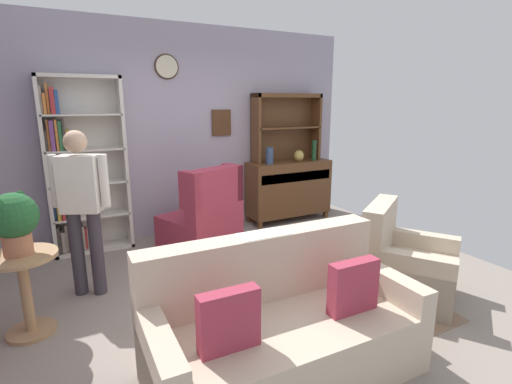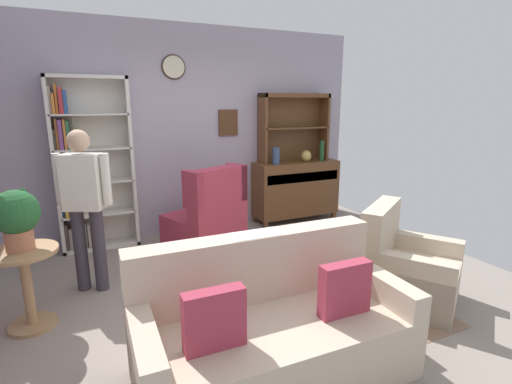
# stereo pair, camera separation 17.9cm
# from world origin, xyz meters

# --- Properties ---
(ground_plane) EXTENTS (5.40, 4.60, 0.02)m
(ground_plane) POSITION_xyz_m (0.00, 0.00, -0.01)
(ground_plane) COLOR gray
(wall_back) EXTENTS (5.00, 0.09, 2.80)m
(wall_back) POSITION_xyz_m (0.00, 2.13, 1.41)
(wall_back) COLOR #A399AD
(wall_back) RESTS_ON ground_plane
(area_rug) EXTENTS (2.32, 1.96, 0.01)m
(area_rug) POSITION_xyz_m (0.20, -0.30, 0.00)
(area_rug) COLOR #846651
(area_rug) RESTS_ON ground_plane
(bookshelf) EXTENTS (0.90, 0.30, 2.10)m
(bookshelf) POSITION_xyz_m (-1.35, 1.94, 1.02)
(bookshelf) COLOR silver
(bookshelf) RESTS_ON ground_plane
(sideboard) EXTENTS (1.30, 0.45, 0.92)m
(sideboard) POSITION_xyz_m (1.55, 1.86, 0.51)
(sideboard) COLOR brown
(sideboard) RESTS_ON ground_plane
(sideboard_hutch) EXTENTS (1.10, 0.26, 1.00)m
(sideboard_hutch) POSITION_xyz_m (1.55, 1.97, 1.56)
(sideboard_hutch) COLOR brown
(sideboard_hutch) RESTS_ON sideboard
(vase_tall) EXTENTS (0.11, 0.11, 0.24)m
(vase_tall) POSITION_xyz_m (1.16, 1.78, 1.04)
(vase_tall) COLOR #33476B
(vase_tall) RESTS_ON sideboard
(vase_round) EXTENTS (0.15, 0.15, 0.17)m
(vase_round) POSITION_xyz_m (1.68, 1.79, 1.01)
(vase_round) COLOR tan
(vase_round) RESTS_ON sideboard
(bottle_wine) EXTENTS (0.07, 0.07, 0.31)m
(bottle_wine) POSITION_xyz_m (1.94, 1.77, 1.07)
(bottle_wine) COLOR #194223
(bottle_wine) RESTS_ON sideboard
(couch_floral) EXTENTS (1.82, 0.89, 0.90)m
(couch_floral) POSITION_xyz_m (-0.36, -1.04, 0.31)
(couch_floral) COLOR beige
(couch_floral) RESTS_ON ground_plane
(armchair_floral) EXTENTS (1.05, 1.06, 0.88)m
(armchair_floral) POSITION_xyz_m (1.21, -0.70, 0.29)
(armchair_floral) COLOR beige
(armchair_floral) RESTS_ON ground_plane
(wingback_chair) EXTENTS (1.02, 1.03, 1.05)m
(wingback_chair) POSITION_xyz_m (-0.04, 1.30, 0.38)
(wingback_chair) COLOR #A33347
(wingback_chair) RESTS_ON ground_plane
(plant_stand) EXTENTS (0.52, 0.52, 0.67)m
(plant_stand) POSITION_xyz_m (-1.90, 0.27, 0.41)
(plant_stand) COLOR #A87F56
(plant_stand) RESTS_ON ground_plane
(potted_plant_large) EXTENTS (0.35, 0.35, 0.48)m
(potted_plant_large) POSITION_xyz_m (-1.91, 0.28, 0.95)
(potted_plant_large) COLOR #AD6B4C
(potted_plant_large) RESTS_ON plant_stand
(person_reading) EXTENTS (0.50, 0.33, 1.56)m
(person_reading) POSITION_xyz_m (-1.41, 0.75, 0.91)
(person_reading) COLOR #38333D
(person_reading) RESTS_ON ground_plane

